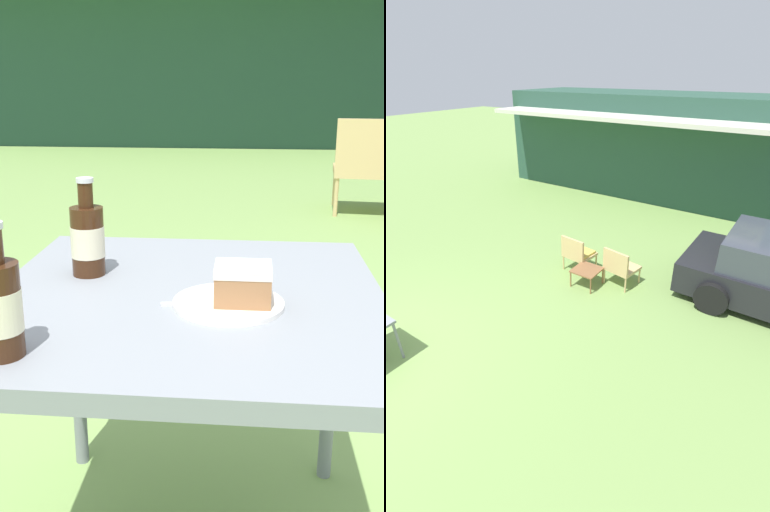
# 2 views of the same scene
# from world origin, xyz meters

# --- Properties ---
(cabin_building) EXTENTS (9.47, 4.43, 3.24)m
(cabin_building) POSITION_xyz_m (-0.21, 10.46, 1.63)
(cabin_building) COLOR #284C3D
(cabin_building) RESTS_ON ground_plane
(wicker_chair_cushioned) EXTENTS (0.64, 0.61, 0.82)m
(wicker_chair_cushioned) POSITION_xyz_m (1.15, 4.07, 0.43)
(wicker_chair_cushioned) COLOR tan
(wicker_chair_cushioned) RESTS_ON ground_plane
(patio_table) EXTENTS (0.82, 0.86, 0.71)m
(patio_table) POSITION_xyz_m (0.00, 0.00, 0.65)
(patio_table) COLOR gray
(patio_table) RESTS_ON ground_plane
(cake_on_plate) EXTENTS (0.22, 0.22, 0.08)m
(cake_on_plate) POSITION_xyz_m (0.11, -0.07, 0.74)
(cake_on_plate) COLOR white
(cake_on_plate) RESTS_ON patio_table
(cola_bottle_near) EXTENTS (0.08, 0.08, 0.22)m
(cola_bottle_near) POSITION_xyz_m (-0.24, 0.10, 0.80)
(cola_bottle_near) COLOR #381E0F
(cola_bottle_near) RESTS_ON patio_table
(fork) EXTENTS (0.17, 0.03, 0.01)m
(fork) POSITION_xyz_m (0.04, -0.07, 0.72)
(fork) COLOR silver
(fork) RESTS_ON patio_table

